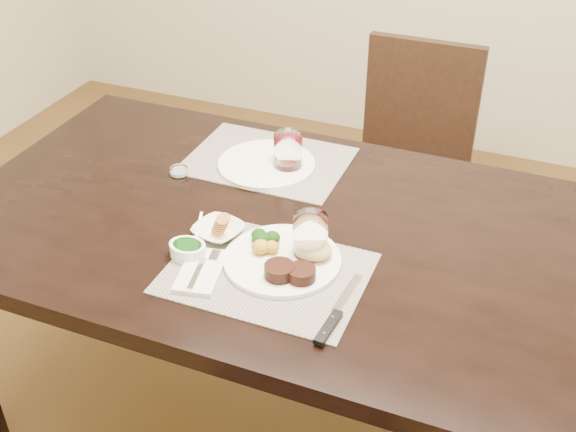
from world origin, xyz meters
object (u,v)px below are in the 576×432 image
at_px(chair_far, 410,153).
at_px(far_plate, 266,164).
at_px(dinner_plate, 287,259).
at_px(wine_glass_near, 310,239).
at_px(steak_knife, 333,319).
at_px(cracker_bowl, 218,231).

relative_size(chair_far, far_plate, 3.19).
xyz_separation_m(dinner_plate, wine_glass_near, (0.04, 0.05, 0.04)).
relative_size(chair_far, steak_knife, 3.54).
bearing_deg(far_plate, cracker_bowl, -85.70).
bearing_deg(cracker_bowl, far_plate, 94.30).
relative_size(cracker_bowl, far_plate, 0.50).
bearing_deg(steak_knife, wine_glass_near, 127.61).
xyz_separation_m(chair_far, far_plate, (-0.28, -0.69, 0.26)).
xyz_separation_m(cracker_bowl, far_plate, (-0.03, 0.36, -0.01)).
distance_m(chair_far, dinner_plate, 1.13).
height_order(wine_glass_near, far_plate, wine_glass_near).
xyz_separation_m(steak_knife, wine_glass_near, (-0.13, 0.19, 0.05)).
xyz_separation_m(steak_knife, far_plate, (-0.40, 0.55, 0.00)).
relative_size(chair_far, dinner_plate, 3.20).
distance_m(dinner_plate, cracker_bowl, 0.21).
distance_m(chair_far, far_plate, 0.78).
bearing_deg(wine_glass_near, far_plate, 126.90).
distance_m(chair_far, steak_knife, 1.27).
distance_m(steak_knife, far_plate, 0.68).
bearing_deg(far_plate, wine_glass_near, -53.10).
distance_m(dinner_plate, far_plate, 0.47).
bearing_deg(dinner_plate, steak_knife, -65.69).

